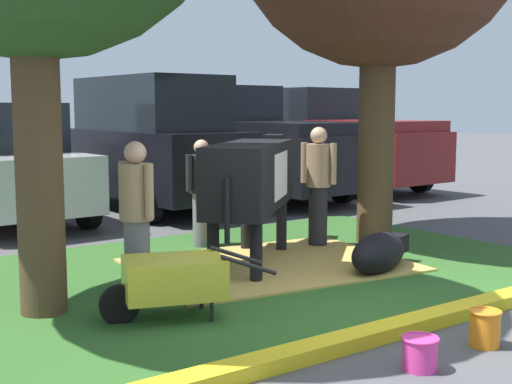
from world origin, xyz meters
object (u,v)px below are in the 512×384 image
object	(u,v)px
sedan_silver	(0,165)
suv_black	(151,143)
person_visitor_near	(202,190)
person_visitor_far	(136,216)
bucket_pink	(420,352)
pickup_truck_black	(249,146)
bucket_orange	(485,327)
wheelbarrow	(171,279)
calf_lying	(379,253)
person_handler	(318,183)
pickup_truck_maroon	(333,142)
cow_holstein	(252,176)

from	to	relation	value
sedan_silver	suv_black	xyz separation A→B (m)	(2.83, -0.02, 0.29)
person_visitor_near	sedan_silver	bearing A→B (deg)	113.87
person_visitor_far	bucket_pink	size ratio (longest dim) A/B	5.60
person_visitor_far	pickup_truck_black	distance (m)	8.14
bucket_pink	bucket_orange	world-z (taller)	bucket_orange
wheelbarrow	suv_black	xyz separation A→B (m)	(3.14, 6.44, 0.88)
bucket_pink	bucket_orange	distance (m)	0.83
calf_lying	sedan_silver	world-z (taller)	sedan_silver
person_handler	suv_black	xyz separation A→B (m)	(-0.13, 4.71, 0.36)
person_visitor_near	bucket_orange	world-z (taller)	person_visitor_near
calf_lying	person_visitor_far	xyz separation A→B (m)	(-2.84, 0.60, 0.63)
bucket_pink	sedan_silver	distance (m)	8.68
wheelbarrow	suv_black	size ratio (longest dim) A/B	0.34
person_visitor_near	pickup_truck_black	size ratio (longest dim) A/B	0.27
person_handler	pickup_truck_black	size ratio (longest dim) A/B	0.31
pickup_truck_black	calf_lying	bearing A→B (deg)	-112.67
person_handler	pickup_truck_maroon	distance (m)	7.30
pickup_truck_maroon	person_visitor_far	bearing A→B (deg)	-143.10
cow_holstein	person_visitor_near	xyz separation A→B (m)	(0.04, 1.27, -0.30)
wheelbarrow	person_handler	bearing A→B (deg)	27.92
person_visitor_far	bucket_pink	world-z (taller)	person_visitor_far
pickup_truck_maroon	person_handler	bearing A→B (deg)	-133.79
person_visitor_far	suv_black	distance (m)	6.45
cow_holstein	suv_black	distance (m)	5.16
sedan_silver	suv_black	bearing A→B (deg)	-0.44
sedan_silver	pickup_truck_black	size ratio (longest dim) A/B	0.82
suv_black	person_handler	bearing A→B (deg)	-88.40
wheelbarrow	bucket_pink	xyz separation A→B (m)	(0.91, -2.16, -0.25)
pickup_truck_black	bucket_orange	bearing A→B (deg)	-113.75
sedan_silver	suv_black	size ratio (longest dim) A/B	0.96
bucket_orange	sedan_silver	distance (m)	8.74
bucket_orange	pickup_truck_maroon	xyz separation A→B (m)	(6.59, 9.12, 0.96)
calf_lying	person_visitor_near	distance (m)	2.73
cow_holstein	person_visitor_near	distance (m)	1.30
bucket_orange	suv_black	xyz separation A→B (m)	(1.40, 8.57, 1.11)
bucket_orange	pickup_truck_black	bearing A→B (deg)	66.25
cow_holstein	person_visitor_near	bearing A→B (deg)	88.12
bucket_orange	cow_holstein	bearing A→B (deg)	86.75
person_visitor_near	cow_holstein	bearing A→B (deg)	-91.88
cow_holstein	bucket_orange	distance (m)	3.68
person_handler	calf_lying	bearing A→B (deg)	-103.65
calf_lying	person_visitor_near	xyz separation A→B (m)	(-0.92, 2.51, 0.56)
calf_lying	pickup_truck_black	world-z (taller)	pickup_truck_black
person_handler	pickup_truck_maroon	size ratio (longest dim) A/B	0.31
wheelbarrow	suv_black	bearing A→B (deg)	64.06
cow_holstein	bucket_pink	size ratio (longest dim) A/B	8.86
bucket_orange	pickup_truck_black	size ratio (longest dim) A/B	0.06
calf_lying	bucket_pink	size ratio (longest dim) A/B	4.60
bucket_pink	person_visitor_far	bearing A→B (deg)	106.25
person_visitor_far	bucket_pink	xyz separation A→B (m)	(0.86, -2.95, -0.73)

